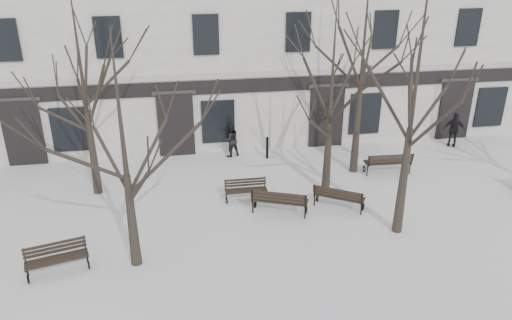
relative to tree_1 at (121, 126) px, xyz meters
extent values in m
plane|color=silver|center=(4.91, 0.42, -4.44)|extent=(100.00, 100.00, 0.00)
cube|color=silver|center=(4.91, 13.42, 1.06)|extent=(40.00, 10.00, 11.00)
cube|color=#AAA69C|center=(4.91, 8.39, -0.84)|extent=(40.00, 0.12, 0.25)
cube|color=black|center=(4.91, 8.38, -1.34)|extent=(40.00, 0.10, 0.60)
cube|color=black|center=(-5.09, 8.36, -2.99)|extent=(1.60, 0.22, 2.90)
cube|color=#2D2B28|center=(-5.09, 8.32, -1.49)|extent=(1.90, 0.08, 0.18)
cube|color=black|center=(-3.19, 8.37, -2.94)|extent=(1.50, 0.14, 2.00)
cube|color=black|center=(1.41, 8.36, -2.99)|extent=(1.60, 0.22, 2.90)
cube|color=#2D2B28|center=(1.41, 8.32, -1.49)|extent=(1.90, 0.08, 0.18)
cube|color=black|center=(3.31, 8.37, -2.94)|extent=(1.50, 0.14, 2.00)
cube|color=black|center=(8.41, 8.36, -2.99)|extent=(1.60, 0.22, 2.90)
cube|color=#2D2B28|center=(8.41, 8.32, -1.49)|extent=(1.90, 0.08, 0.18)
cube|color=black|center=(10.31, 8.37, -2.94)|extent=(1.50, 0.14, 2.00)
cube|color=black|center=(14.91, 8.36, -2.99)|extent=(1.60, 0.22, 2.90)
cube|color=#2D2B28|center=(14.91, 8.32, -1.49)|extent=(1.90, 0.08, 0.18)
cube|color=black|center=(16.81, 8.37, -2.94)|extent=(1.50, 0.14, 2.00)
cube|color=black|center=(-5.09, 8.37, 0.96)|extent=(1.10, 0.14, 1.70)
cube|color=black|center=(-1.09, 8.37, 0.96)|extent=(1.10, 0.14, 1.70)
cube|color=black|center=(2.91, 8.37, 0.96)|extent=(1.10, 0.14, 1.70)
cube|color=black|center=(6.91, 8.37, 0.96)|extent=(1.10, 0.14, 1.70)
cube|color=black|center=(10.91, 8.37, 0.96)|extent=(1.10, 0.14, 1.70)
cube|color=black|center=(14.91, 8.37, 0.96)|extent=(1.10, 0.14, 1.70)
cone|color=black|center=(0.00, 0.00, -2.94)|extent=(0.34, 0.34, 2.98)
cone|color=black|center=(8.61, 0.48, -2.59)|extent=(0.34, 0.34, 3.69)
cone|color=black|center=(-1.74, 5.03, -2.76)|extent=(0.34, 0.34, 3.36)
cone|color=black|center=(7.06, 3.70, -2.92)|extent=(0.34, 0.34, 3.03)
cone|color=black|center=(8.78, 5.33, -2.62)|extent=(0.34, 0.34, 3.62)
torus|color=black|center=(-3.01, -0.48, -4.30)|extent=(0.12, 0.29, 0.29)
cylinder|color=black|center=(-3.11, -0.13, -4.21)|extent=(0.05, 0.05, 0.44)
cube|color=black|center=(-3.06, -0.30, -3.99)|extent=(0.19, 0.54, 0.05)
torus|color=black|center=(-1.40, -0.04, -4.30)|extent=(0.12, 0.29, 0.29)
cylinder|color=black|center=(-1.49, 0.30, -4.21)|extent=(0.05, 0.05, 0.44)
cube|color=black|center=(-1.44, 0.13, -3.99)|extent=(0.19, 0.54, 0.05)
cube|color=black|center=(-2.19, -0.30, -3.97)|extent=(1.74, 0.55, 0.03)
cube|color=black|center=(-2.23, -0.16, -3.97)|extent=(1.74, 0.55, 0.03)
cube|color=black|center=(-2.27, -0.03, -3.97)|extent=(1.74, 0.55, 0.03)
cube|color=black|center=(-2.30, 0.10, -3.97)|extent=(1.74, 0.55, 0.03)
cube|color=black|center=(-2.31, 0.14, -3.84)|extent=(1.72, 0.49, 0.09)
cube|color=black|center=(-2.32, 0.16, -3.73)|extent=(1.72, 0.49, 0.09)
cube|color=black|center=(-2.32, 0.18, -3.61)|extent=(1.72, 0.49, 0.09)
cylinder|color=black|center=(-3.13, -0.06, -3.79)|extent=(0.07, 0.15, 0.49)
cylinder|color=black|center=(-1.51, 0.38, -3.79)|extent=(0.07, 0.15, 0.49)
torus|color=black|center=(5.88, 2.15, -4.28)|extent=(0.17, 0.32, 0.32)
cylinder|color=black|center=(5.73, 1.77, -4.18)|extent=(0.06, 0.06, 0.50)
cube|color=black|center=(5.81, 1.96, -3.93)|extent=(0.28, 0.59, 0.06)
torus|color=black|center=(4.13, 2.85, -4.28)|extent=(0.17, 0.32, 0.32)
cylinder|color=black|center=(3.98, 2.48, -4.18)|extent=(0.06, 0.06, 0.50)
cube|color=black|center=(4.05, 2.66, -3.93)|extent=(0.28, 0.59, 0.06)
cube|color=black|center=(5.02, 2.54, -3.91)|extent=(1.90, 0.84, 0.04)
cube|color=black|center=(4.96, 2.40, -3.91)|extent=(1.90, 0.84, 0.04)
cube|color=black|center=(4.91, 2.25, -3.91)|extent=(1.90, 0.84, 0.04)
cube|color=black|center=(4.85, 2.11, -3.91)|extent=(1.90, 0.84, 0.04)
cube|color=black|center=(4.83, 2.06, -3.77)|extent=(1.87, 0.78, 0.10)
cube|color=black|center=(4.82, 2.04, -3.63)|extent=(1.87, 0.78, 0.10)
cube|color=black|center=(4.81, 2.02, -3.50)|extent=(1.87, 0.78, 0.10)
cylinder|color=black|center=(5.70, 1.69, -3.71)|extent=(0.10, 0.16, 0.55)
cylinder|color=black|center=(3.94, 2.40, -3.71)|extent=(0.10, 0.16, 0.55)
torus|color=black|center=(7.98, 2.02, -4.29)|extent=(0.20, 0.28, 0.30)
cylinder|color=black|center=(7.78, 1.71, -4.21)|extent=(0.05, 0.05, 0.46)
cube|color=black|center=(7.88, 1.86, -3.97)|extent=(0.35, 0.50, 0.05)
torus|color=black|center=(6.51, 2.95, -4.29)|extent=(0.20, 0.28, 0.30)
cylinder|color=black|center=(6.31, 2.64, -4.21)|extent=(0.05, 0.05, 0.46)
cube|color=black|center=(6.41, 2.79, -3.97)|extent=(0.35, 0.50, 0.05)
cube|color=black|center=(7.27, 2.52, -3.95)|extent=(1.60, 1.07, 0.04)
cube|color=black|center=(7.19, 2.40, -3.95)|extent=(1.60, 1.07, 0.04)
cube|color=black|center=(7.11, 2.28, -3.95)|extent=(1.60, 1.07, 0.04)
cube|color=black|center=(7.04, 2.15, -3.95)|extent=(1.60, 1.07, 0.04)
cube|color=black|center=(7.02, 2.12, -3.82)|extent=(1.57, 1.02, 0.09)
cube|color=black|center=(7.00, 2.10, -3.70)|extent=(1.57, 1.02, 0.09)
cube|color=black|center=(6.99, 2.08, -3.58)|extent=(1.57, 1.02, 0.09)
cylinder|color=black|center=(7.74, 1.64, -3.77)|extent=(0.11, 0.15, 0.51)
cylinder|color=black|center=(6.27, 2.57, -3.77)|extent=(0.11, 0.15, 0.51)
torus|color=black|center=(3.13, 3.33, -4.31)|extent=(0.04, 0.26, 0.26)
cylinder|color=black|center=(3.13, 3.65, -4.24)|extent=(0.04, 0.04, 0.40)
cube|color=black|center=(3.13, 3.49, -4.04)|extent=(0.04, 0.49, 0.04)
torus|color=black|center=(4.63, 3.33, -4.31)|extent=(0.04, 0.26, 0.26)
cylinder|color=black|center=(4.63, 3.65, -4.24)|extent=(0.04, 0.04, 0.40)
cube|color=black|center=(4.63, 3.49, -4.04)|extent=(0.04, 0.49, 0.04)
cube|color=black|center=(3.88, 3.30, -4.02)|extent=(1.59, 0.08, 0.03)
cube|color=black|center=(3.88, 3.42, -4.02)|extent=(1.59, 0.08, 0.03)
cube|color=black|center=(3.88, 3.54, -4.02)|extent=(1.59, 0.08, 0.03)
cube|color=black|center=(3.88, 3.67, -4.02)|extent=(1.59, 0.08, 0.03)
cube|color=black|center=(3.88, 3.70, -3.90)|extent=(1.59, 0.03, 0.08)
cube|color=black|center=(3.88, 3.72, -3.80)|extent=(1.59, 0.03, 0.08)
cube|color=black|center=(3.88, 3.74, -3.69)|extent=(1.59, 0.03, 0.08)
cylinder|color=black|center=(3.13, 3.72, -3.86)|extent=(0.04, 0.13, 0.44)
cylinder|color=black|center=(4.63, 3.72, -3.86)|extent=(0.04, 0.13, 0.44)
torus|color=black|center=(11.03, 5.07, -4.28)|extent=(0.07, 0.32, 0.31)
cylinder|color=black|center=(11.02, 4.68, -4.19)|extent=(0.05, 0.05, 0.49)
cube|color=black|center=(11.03, 4.87, -3.95)|extent=(0.08, 0.60, 0.05)
torus|color=black|center=(9.19, 5.15, -4.28)|extent=(0.07, 0.32, 0.31)
cylinder|color=black|center=(9.17, 4.76, -4.19)|extent=(0.05, 0.05, 0.49)
cube|color=black|center=(9.18, 4.96, -3.95)|extent=(0.08, 0.60, 0.05)
cube|color=black|center=(10.12, 5.15, -3.93)|extent=(1.96, 0.19, 0.04)
cube|color=black|center=(10.11, 5.00, -3.93)|extent=(1.96, 0.19, 0.04)
cube|color=black|center=(10.10, 4.85, -3.93)|extent=(1.96, 0.19, 0.04)
cube|color=black|center=(10.09, 4.70, -3.93)|extent=(1.96, 0.19, 0.04)
cube|color=black|center=(10.09, 4.65, -3.78)|extent=(1.95, 0.13, 0.10)
cube|color=black|center=(10.09, 4.63, -3.65)|extent=(1.95, 0.13, 0.10)
cube|color=black|center=(10.09, 4.61, -3.52)|extent=(1.95, 0.13, 0.10)
cylinder|color=black|center=(11.01, 4.59, -3.73)|extent=(0.05, 0.16, 0.54)
cylinder|color=black|center=(9.17, 4.67, -3.73)|extent=(0.05, 0.16, 0.54)
cylinder|color=black|center=(5.39, 7.27, -3.96)|extent=(0.11, 0.11, 0.96)
sphere|color=black|center=(5.39, 7.27, -3.46)|extent=(0.13, 0.13, 0.13)
cylinder|color=black|center=(9.47, 6.92, -3.89)|extent=(0.13, 0.13, 1.09)
sphere|color=black|center=(9.47, 6.92, -3.33)|extent=(0.15, 0.15, 0.15)
imported|color=black|center=(3.80, 7.80, -4.44)|extent=(0.94, 0.83, 1.61)
imported|color=black|center=(14.38, 7.25, -4.44)|extent=(1.07, 0.81, 1.68)
camera|label=1|loc=(1.54, -13.08, 4.56)|focal=35.00mm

